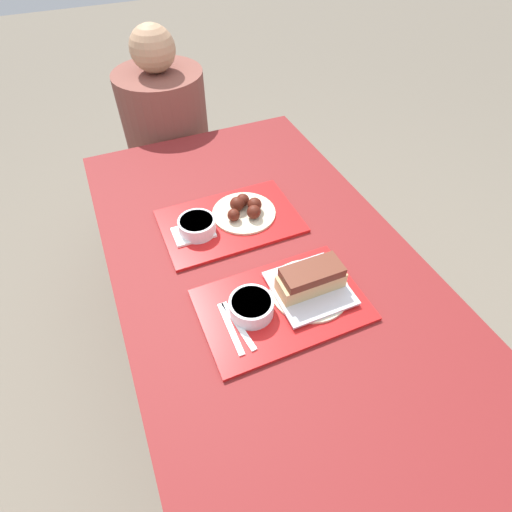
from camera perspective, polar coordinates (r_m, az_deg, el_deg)
name	(u,v)px	position (r m, az deg, el deg)	size (l,w,h in m)	color
ground_plane	(265,379)	(1.85, 1.23, -17.18)	(12.00, 12.00, 0.00)	#706656
picnic_table	(268,285)	(1.29, 1.69, -4.09)	(0.91, 1.65, 0.76)	maroon
picnic_bench_far	(187,180)	(2.22, -9.79, 10.68)	(0.86, 0.28, 0.44)	maroon
tray_near	(282,305)	(1.12, 3.72, -7.00)	(0.45, 0.30, 0.01)	red
tray_far	(230,221)	(1.35, -3.74, 4.95)	(0.45, 0.30, 0.01)	red
bowl_coleslaw_near	(251,306)	(1.07, -0.66, -7.17)	(0.12, 0.12, 0.05)	silver
brisket_sandwich_plate	(310,283)	(1.12, 7.79, -3.82)	(0.23, 0.23, 0.09)	beige
plastic_fork_near	(231,328)	(1.06, -3.66, -10.27)	(0.02, 0.17, 0.00)	white
plastic_knife_near	(238,326)	(1.07, -2.53, -9.90)	(0.04, 0.17, 0.00)	white
condiment_packet	(276,284)	(1.15, 2.91, -4.06)	(0.04, 0.03, 0.01)	#3F3F47
bowl_coleslaw_far	(197,225)	(1.30, -8.43, 4.37)	(0.12, 0.12, 0.05)	silver
wings_plate_far	(245,209)	(1.36, -1.65, 6.69)	(0.22, 0.22, 0.06)	beige
napkin_far	(193,232)	(1.31, -8.93, 3.35)	(0.13, 0.09, 0.01)	white
person_seated_across	(165,121)	(2.03, -12.81, 18.26)	(0.39, 0.39, 0.70)	brown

